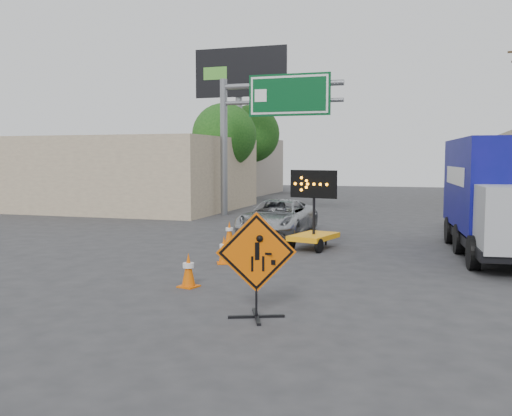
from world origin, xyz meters
The scene contains 15 objects.
ground centered at (0.00, 0.00, 0.00)m, with size 100.00×100.00×0.00m, color #2D2D30.
storefront_left_near centered at (-14.00, 20.00, 2.00)m, with size 14.00×10.00×4.00m, color #CAB692.
storefront_left_far centered at (-15.00, 34.00, 2.20)m, with size 12.00×10.00×4.40m, color #A59589.
highway_gantry centered at (-4.43, 17.96, 5.07)m, with size 6.18×0.38×6.90m.
billboard centered at (-8.35, 25.87, 7.35)m, with size 6.10×0.54×9.85m.
tree_left_near centered at (-8.00, 22.00, 4.16)m, with size 3.71×3.71×6.03m.
tree_left_far centered at (-9.00, 30.00, 4.60)m, with size 4.10×4.10×6.66m.
construction_sign centered at (0.68, 0.73, 1.02)m, with size 1.36×0.98×1.93m.
arrow_board centered at (0.05, 8.75, 0.57)m, with size 1.56×1.97×2.51m.
pickup_truck centered at (-1.89, 11.51, 0.67)m, with size 2.21×4.79×1.33m, color #A8ABAF.
box_truck centered at (5.48, 9.23, 1.58)m, with size 2.92×7.51×3.48m.
cone_a centered at (-1.52, 2.62, 0.39)m, with size 0.48×0.48×0.78m.
cone_b centered at (-1.77, 5.54, 0.38)m, with size 0.51×0.51×0.77m.
cone_c centered at (-1.15, 6.11, 0.35)m, with size 0.36×0.36×0.70m.
cone_d centered at (-2.92, 9.06, 0.38)m, with size 0.41×0.41×0.76m.
Camera 1 is at (3.74, -8.92, 2.89)m, focal length 40.00 mm.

